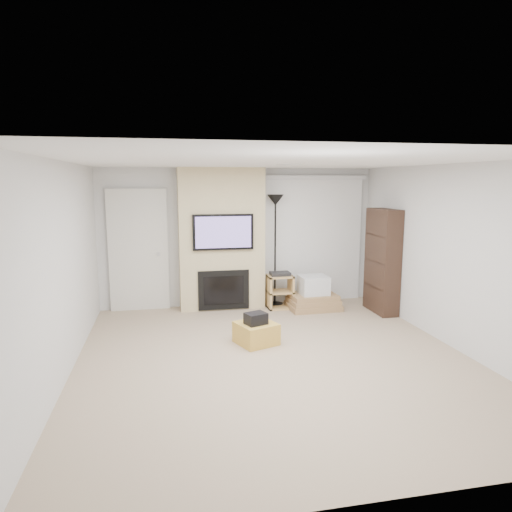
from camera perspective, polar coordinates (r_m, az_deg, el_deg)
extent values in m
cube|color=tan|center=(6.05, 2.32, -12.66)|extent=(5.00, 5.50, 0.00)
cube|color=white|center=(5.61, 2.49, 11.73)|extent=(5.00, 5.50, 0.00)
cube|color=silver|center=(8.37, -2.11, 2.36)|extent=(5.00, 0.00, 2.50)
cube|color=silver|center=(3.18, 14.50, -9.56)|extent=(5.00, 0.00, 2.50)
cube|color=silver|center=(5.66, -23.02, -1.74)|extent=(0.00, 5.50, 2.50)
cube|color=silver|center=(6.74, 23.50, -0.10)|extent=(0.00, 5.50, 2.50)
cube|color=silver|center=(6.49, 4.25, 11.36)|extent=(0.35, 0.18, 0.01)
cube|color=gold|center=(6.51, 0.02, -9.62)|extent=(0.64, 0.64, 0.30)
cube|color=black|center=(6.39, -0.02, -7.82)|extent=(0.34, 0.30, 0.16)
cube|color=beige|center=(8.12, -4.32, 2.13)|extent=(1.50, 0.40, 2.50)
cube|color=black|center=(7.88, -4.12, 3.01)|extent=(1.05, 0.06, 0.62)
cube|color=#60508C|center=(7.84, -4.09, 2.98)|extent=(0.96, 0.00, 0.54)
cube|color=black|center=(8.07, -4.06, -4.26)|extent=(0.90, 0.04, 0.70)
cube|color=black|center=(8.05, -4.04, -4.30)|extent=(0.70, 0.02, 0.50)
cube|color=silver|center=(8.25, -14.48, 0.71)|extent=(1.02, 0.08, 2.14)
cube|color=beige|center=(8.27, -14.47, 0.42)|extent=(0.90, 0.05, 2.05)
cylinder|color=silver|center=(8.21, -12.11, 0.27)|extent=(0.07, 0.06, 0.07)
cube|color=silver|center=(8.59, 7.30, 9.69)|extent=(1.98, 0.10, 0.08)
cube|color=white|center=(8.67, 7.12, 1.84)|extent=(1.90, 0.03, 2.29)
cylinder|color=black|center=(8.49, 2.36, -6.04)|extent=(0.30, 0.30, 0.03)
cylinder|color=black|center=(8.29, 2.40, 0.31)|extent=(0.03, 0.03, 1.89)
cone|color=black|center=(8.19, 2.45, 7.01)|extent=(0.30, 0.30, 0.19)
cube|color=tan|center=(8.20, 1.61, -4.54)|extent=(0.04, 0.38, 0.60)
cube|color=tan|center=(8.30, 4.38, -4.39)|extent=(0.04, 0.38, 0.60)
cube|color=tan|center=(8.32, 2.99, -6.37)|extent=(0.45, 0.38, 0.03)
cube|color=tan|center=(8.24, 3.00, -4.47)|extent=(0.45, 0.38, 0.03)
cube|color=tan|center=(8.18, 3.02, -2.53)|extent=(0.45, 0.38, 0.03)
cube|color=black|center=(8.17, 3.02, -2.22)|extent=(0.35, 0.25, 0.06)
cube|color=#A78155|center=(8.31, 7.13, -6.21)|extent=(0.92, 0.71, 0.10)
cube|color=#A78155|center=(8.28, 7.14, -5.59)|extent=(0.87, 0.66, 0.09)
cube|color=#A78155|center=(8.26, 7.15, -5.01)|extent=(0.83, 0.62, 0.09)
cube|color=silver|center=(8.21, 7.18, -3.61)|extent=(0.51, 0.45, 0.33)
cube|color=black|center=(8.18, 15.52, -0.61)|extent=(0.30, 0.80, 1.80)
cube|color=black|center=(8.26, 15.26, -3.69)|extent=(0.26, 0.72, 0.02)
cube|color=black|center=(8.17, 15.39, -0.62)|extent=(0.26, 0.72, 0.02)
cube|color=black|center=(8.11, 15.53, 2.52)|extent=(0.26, 0.72, 0.02)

